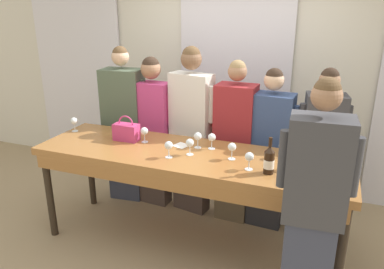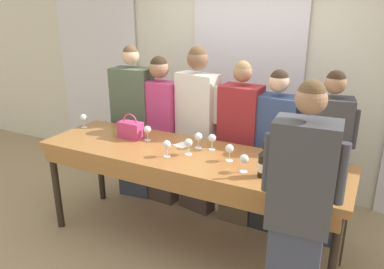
{
  "view_description": "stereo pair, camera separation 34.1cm",
  "coord_description": "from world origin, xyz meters",
  "px_view_note": "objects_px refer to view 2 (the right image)",
  "views": [
    {
      "loc": [
        1.15,
        -2.93,
        2.26
      ],
      "look_at": [
        0.0,
        0.08,
        1.12
      ],
      "focal_mm": 35.0,
      "sensor_mm": 36.0,
      "label": 1
    },
    {
      "loc": [
        1.46,
        -2.79,
        2.26
      ],
      "look_at": [
        0.0,
        0.08,
        1.12
      ],
      "focal_mm": 35.0,
      "sensor_mm": 36.0,
      "label": 2
    }
  ],
  "objects_px": {
    "wine_glass_front_right": "(188,143)",
    "wine_glass_back_left": "(229,149)",
    "guest_pink_top": "(161,129)",
    "wine_glass_back_right": "(316,161)",
    "handbag": "(131,129)",
    "wine_glass_by_handbag": "(293,162)",
    "guest_olive_jacket": "(134,123)",
    "wine_glass_center_right": "(147,130)",
    "wine_glass_front_mid": "(83,118)",
    "tasting_bar": "(187,162)",
    "wine_bottle": "(263,164)",
    "wine_glass_center_mid": "(282,150)",
    "guest_striped_shirt": "(239,144)",
    "wine_glass_by_bottle": "(212,139)",
    "wine_glass_near_host": "(198,137)",
    "guest_beige_cap": "(326,159)",
    "wine_glass_center_left": "(244,160)",
    "host_pouring": "(298,219)",
    "guest_cream_sweater": "(197,130)",
    "guest_navy_coat": "(273,153)",
    "wine_glass_front_left": "(341,159)",
    "wine_glass_back_mid": "(167,145)"
  },
  "relations": [
    {
      "from": "wine_glass_front_right",
      "to": "wine_glass_back_left",
      "type": "height_order",
      "value": "same"
    },
    {
      "from": "guest_pink_top",
      "to": "wine_glass_back_right",
      "type": "bearing_deg",
      "value": -17.83
    },
    {
      "from": "handbag",
      "to": "wine_glass_by_handbag",
      "type": "distance_m",
      "value": 1.65
    },
    {
      "from": "guest_olive_jacket",
      "to": "wine_glass_center_right",
      "type": "bearing_deg",
      "value": -44.53
    },
    {
      "from": "wine_glass_front_mid",
      "to": "wine_glass_center_right",
      "type": "height_order",
      "value": "same"
    },
    {
      "from": "tasting_bar",
      "to": "wine_bottle",
      "type": "relative_size",
      "value": 9.46
    },
    {
      "from": "wine_glass_back_right",
      "to": "wine_glass_center_right",
      "type": "bearing_deg",
      "value": 178.84
    },
    {
      "from": "wine_glass_center_mid",
      "to": "guest_striped_shirt",
      "type": "bearing_deg",
      "value": 139.4
    },
    {
      "from": "tasting_bar",
      "to": "handbag",
      "type": "relative_size",
      "value": 11.29
    },
    {
      "from": "tasting_bar",
      "to": "handbag",
      "type": "xyz_separation_m",
      "value": [
        -0.7,
        0.12,
        0.17
      ]
    },
    {
      "from": "wine_glass_back_left",
      "to": "wine_glass_by_bottle",
      "type": "height_order",
      "value": "same"
    },
    {
      "from": "wine_glass_near_host",
      "to": "guest_beige_cap",
      "type": "height_order",
      "value": "guest_beige_cap"
    },
    {
      "from": "wine_bottle",
      "to": "wine_glass_center_left",
      "type": "relative_size",
      "value": 2.01
    },
    {
      "from": "wine_glass_center_right",
      "to": "guest_beige_cap",
      "type": "bearing_deg",
      "value": 18.56
    },
    {
      "from": "wine_glass_center_mid",
      "to": "guest_pink_top",
      "type": "xyz_separation_m",
      "value": [
        -1.5,
        0.47,
        -0.18
      ]
    },
    {
      "from": "wine_glass_center_right",
      "to": "host_pouring",
      "type": "distance_m",
      "value": 1.79
    },
    {
      "from": "tasting_bar",
      "to": "host_pouring",
      "type": "distance_m",
      "value": 1.27
    },
    {
      "from": "guest_pink_top",
      "to": "guest_cream_sweater",
      "type": "bearing_deg",
      "value": 0.0
    },
    {
      "from": "wine_glass_back_right",
      "to": "guest_striped_shirt",
      "type": "distance_m",
      "value": 1.04
    },
    {
      "from": "tasting_bar",
      "to": "guest_navy_coat",
      "type": "relative_size",
      "value": 1.7
    },
    {
      "from": "wine_glass_center_right",
      "to": "wine_glass_by_bottle",
      "type": "distance_m",
      "value": 0.67
    },
    {
      "from": "wine_glass_center_left",
      "to": "wine_glass_center_right",
      "type": "bearing_deg",
      "value": 166.29
    },
    {
      "from": "wine_bottle",
      "to": "wine_glass_back_left",
      "type": "xyz_separation_m",
      "value": [
        -0.35,
        0.17,
        -0.0
      ]
    },
    {
      "from": "wine_bottle",
      "to": "guest_cream_sweater",
      "type": "relative_size",
      "value": 0.16
    },
    {
      "from": "wine_glass_by_bottle",
      "to": "wine_glass_by_handbag",
      "type": "bearing_deg",
      "value": -13.97
    },
    {
      "from": "guest_striped_shirt",
      "to": "host_pouring",
      "type": "height_order",
      "value": "host_pouring"
    },
    {
      "from": "wine_glass_center_mid",
      "to": "wine_glass_center_right",
      "type": "distance_m",
      "value": 1.32
    },
    {
      "from": "wine_glass_by_bottle",
      "to": "guest_pink_top",
      "type": "height_order",
      "value": "guest_pink_top"
    },
    {
      "from": "wine_glass_front_right",
      "to": "wine_glass_center_right",
      "type": "distance_m",
      "value": 0.55
    },
    {
      "from": "wine_glass_back_right",
      "to": "wine_glass_by_handbag",
      "type": "xyz_separation_m",
      "value": [
        -0.16,
        -0.1,
        -0.0
      ]
    },
    {
      "from": "wine_glass_back_left",
      "to": "wine_glass_by_bottle",
      "type": "relative_size",
      "value": 1.0
    },
    {
      "from": "wine_glass_front_mid",
      "to": "wine_glass_near_host",
      "type": "bearing_deg",
      "value": 0.64
    },
    {
      "from": "wine_glass_front_left",
      "to": "guest_striped_shirt",
      "type": "distance_m",
      "value": 1.13
    },
    {
      "from": "tasting_bar",
      "to": "guest_pink_top",
      "type": "bearing_deg",
      "value": 135.7
    },
    {
      "from": "guest_cream_sweater",
      "to": "guest_olive_jacket",
      "type": "bearing_deg",
      "value": 180.0
    },
    {
      "from": "wine_glass_by_bottle",
      "to": "guest_olive_jacket",
      "type": "bearing_deg",
      "value": 158.49
    },
    {
      "from": "wine_glass_front_left",
      "to": "wine_glass_center_mid",
      "type": "distance_m",
      "value": 0.47
    },
    {
      "from": "guest_cream_sweater",
      "to": "host_pouring",
      "type": "distance_m",
      "value": 1.85
    },
    {
      "from": "wine_glass_by_bottle",
      "to": "guest_pink_top",
      "type": "xyz_separation_m",
      "value": [
        -0.85,
        0.48,
        -0.18
      ]
    },
    {
      "from": "wine_glass_center_left",
      "to": "wine_glass_back_mid",
      "type": "xyz_separation_m",
      "value": [
        -0.71,
        -0.0,
        0.0
      ]
    },
    {
      "from": "wine_glass_center_right",
      "to": "tasting_bar",
      "type": "bearing_deg",
      "value": -14.41
    },
    {
      "from": "wine_glass_back_mid",
      "to": "guest_olive_jacket",
      "type": "xyz_separation_m",
      "value": [
        -0.93,
        0.81,
        -0.17
      ]
    },
    {
      "from": "wine_glass_center_mid",
      "to": "guest_cream_sweater",
      "type": "xyz_separation_m",
      "value": [
        -1.03,
        0.47,
        -0.12
      ]
    },
    {
      "from": "guest_pink_top",
      "to": "guest_beige_cap",
      "type": "xyz_separation_m",
      "value": [
        1.81,
        0.0,
        -0.03
      ]
    },
    {
      "from": "wine_glass_back_mid",
      "to": "guest_olive_jacket",
      "type": "relative_size",
      "value": 0.08
    },
    {
      "from": "wine_glass_center_left",
      "to": "guest_striped_shirt",
      "type": "xyz_separation_m",
      "value": [
        -0.33,
        0.81,
        -0.2
      ]
    },
    {
      "from": "wine_glass_by_handbag",
      "to": "guest_striped_shirt",
      "type": "bearing_deg",
      "value": 135.43
    },
    {
      "from": "guest_cream_sweater",
      "to": "guest_navy_coat",
      "type": "distance_m",
      "value": 0.85
    },
    {
      "from": "guest_olive_jacket",
      "to": "guest_pink_top",
      "type": "height_order",
      "value": "guest_olive_jacket"
    },
    {
      "from": "wine_glass_center_right",
      "to": "guest_cream_sweater",
      "type": "distance_m",
      "value": 0.62
    }
  ]
}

